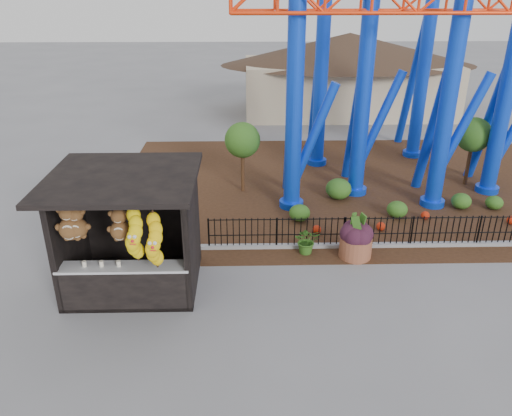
{
  "coord_description": "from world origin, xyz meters",
  "views": [
    {
      "loc": [
        -0.12,
        -10.01,
        7.21
      ],
      "look_at": [
        0.15,
        1.5,
        2.0
      ],
      "focal_mm": 35.0,
      "sensor_mm": 36.0,
      "label": 1
    }
  ],
  "objects_px": {
    "prize_booth": "(127,236)",
    "roller_coaster": "(396,7)",
    "terracotta_planter": "(355,247)",
    "potted_plant": "(307,240)"
  },
  "relations": [
    {
      "from": "roller_coaster",
      "to": "terracotta_planter",
      "type": "height_order",
      "value": "roller_coaster"
    },
    {
      "from": "prize_booth",
      "to": "terracotta_planter",
      "type": "distance_m",
      "value": 6.36
    },
    {
      "from": "prize_booth",
      "to": "roller_coaster",
      "type": "distance_m",
      "value": 12.0
    },
    {
      "from": "terracotta_planter",
      "to": "potted_plant",
      "type": "relative_size",
      "value": 1.13
    },
    {
      "from": "roller_coaster",
      "to": "terracotta_planter",
      "type": "bearing_deg",
      "value": -109.93
    },
    {
      "from": "prize_booth",
      "to": "roller_coaster",
      "type": "xyz_separation_m",
      "value": [
        8.13,
        7.34,
        4.89
      ]
    },
    {
      "from": "potted_plant",
      "to": "prize_booth",
      "type": "bearing_deg",
      "value": -157.41
    },
    {
      "from": "potted_plant",
      "to": "roller_coaster",
      "type": "bearing_deg",
      "value": 59.33
    },
    {
      "from": "prize_booth",
      "to": "terracotta_planter",
      "type": "relative_size",
      "value": 3.78
    },
    {
      "from": "prize_booth",
      "to": "terracotta_planter",
      "type": "bearing_deg",
      "value": 14.49
    }
  ]
}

